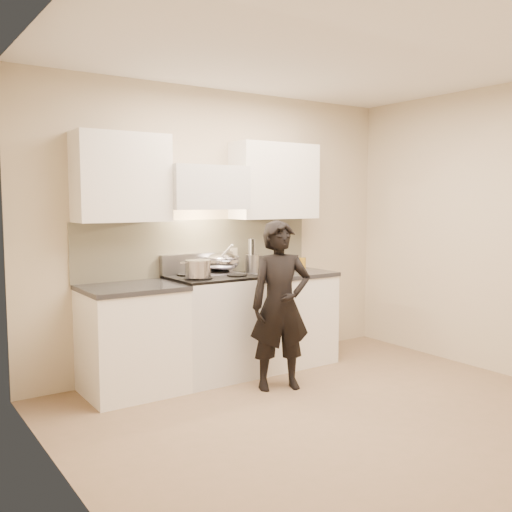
# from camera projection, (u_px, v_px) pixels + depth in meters

# --- Properties ---
(ground_plane) EXTENTS (4.00, 4.00, 0.00)m
(ground_plane) POSITION_uv_depth(u_px,v_px,m) (341.00, 417.00, 4.31)
(ground_plane) COLOR #886A51
(room_shell) EXTENTS (4.04, 3.54, 2.70)m
(room_shell) POSITION_uv_depth(u_px,v_px,m) (306.00, 205.00, 4.43)
(room_shell) COLOR #C4B396
(room_shell) RESTS_ON ground
(stove) EXTENTS (0.76, 0.65, 0.96)m
(stove) POSITION_uv_depth(u_px,v_px,m) (212.00, 326.00, 5.27)
(stove) COLOR silver
(stove) RESTS_ON ground
(counter_right) EXTENTS (0.92, 0.67, 0.92)m
(counter_right) POSITION_uv_depth(u_px,v_px,m) (284.00, 317.00, 5.73)
(counter_right) COLOR white
(counter_right) RESTS_ON ground
(counter_left) EXTENTS (0.82, 0.67, 0.92)m
(counter_left) POSITION_uv_depth(u_px,v_px,m) (132.00, 339.00, 4.83)
(counter_left) COLOR white
(counter_left) RESTS_ON ground
(wok) EXTENTS (0.34, 0.43, 0.28)m
(wok) POSITION_uv_depth(u_px,v_px,m) (222.00, 261.00, 5.44)
(wok) COLOR #A5A3AF
(wok) RESTS_ON stove
(stock_pot) EXTENTS (0.32, 0.27, 0.15)m
(stock_pot) POSITION_uv_depth(u_px,v_px,m) (198.00, 269.00, 5.01)
(stock_pot) COLOR #A5A3AF
(stock_pot) RESTS_ON stove
(utensil_crock) EXTENTS (0.13, 0.13, 0.33)m
(utensil_crock) POSITION_uv_depth(u_px,v_px,m) (252.00, 262.00, 5.65)
(utensil_crock) COLOR #9B9B9F
(utensil_crock) RESTS_ON counter_right
(spice_jar) EXTENTS (0.04, 0.04, 0.10)m
(spice_jar) POSITION_uv_depth(u_px,v_px,m) (265.00, 265.00, 5.82)
(spice_jar) COLOR #C37E12
(spice_jar) RESTS_ON counter_right
(oil_glass) EXTENTS (0.07, 0.07, 0.12)m
(oil_glass) POSITION_uv_depth(u_px,v_px,m) (302.00, 263.00, 5.94)
(oil_glass) COLOR #A3761D
(oil_glass) RESTS_ON counter_right
(person) EXTENTS (0.62, 0.51, 1.46)m
(person) POSITION_uv_depth(u_px,v_px,m) (280.00, 305.00, 4.91)
(person) COLOR black
(person) RESTS_ON ground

